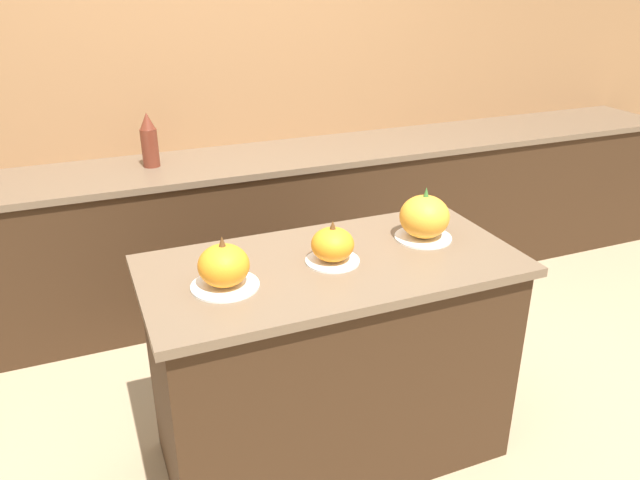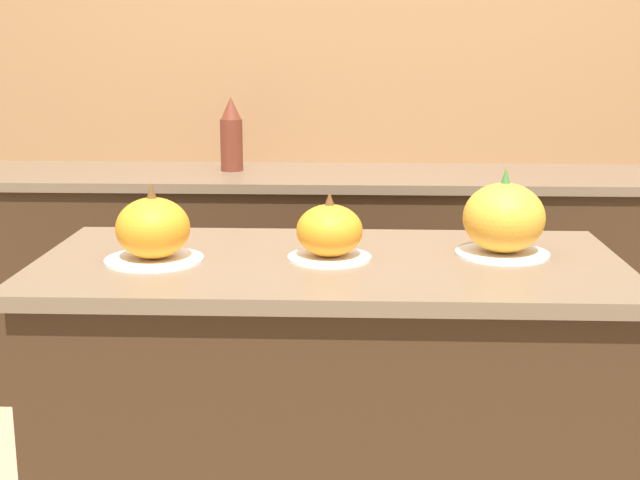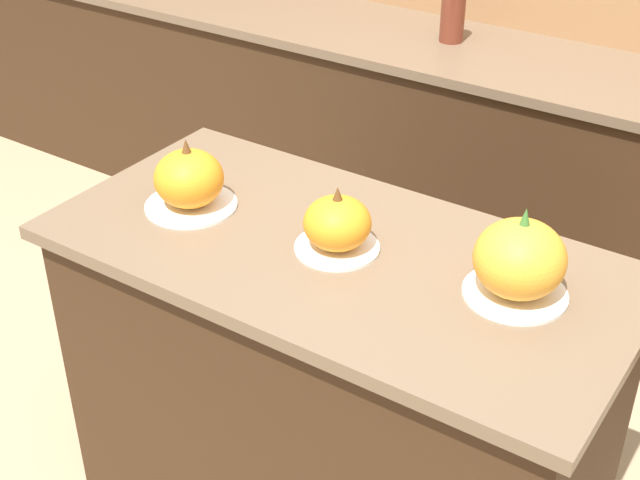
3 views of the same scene
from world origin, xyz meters
The scene contains 6 objects.
kitchen_island centered at (0.00, 0.00, 0.44)m, with size 1.39×0.69×0.88m.
back_counter centered at (0.00, 1.40, 0.44)m, with size 6.00×0.60×0.88m.
pumpkin_cake_left centered at (-0.41, -0.04, 0.96)m, with size 0.23×0.23×0.19m.
pumpkin_cake_center centered at (0.00, 0.00, 0.95)m, with size 0.20×0.20×0.16m.
pumpkin_cake_right centered at (0.42, 0.06, 0.97)m, with size 0.23×0.23×0.21m.
bottle_tall centered at (-0.43, 1.44, 1.02)m, with size 0.09×0.09×0.29m.
Camera 3 is at (0.94, -1.47, 1.99)m, focal length 50.00 mm.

